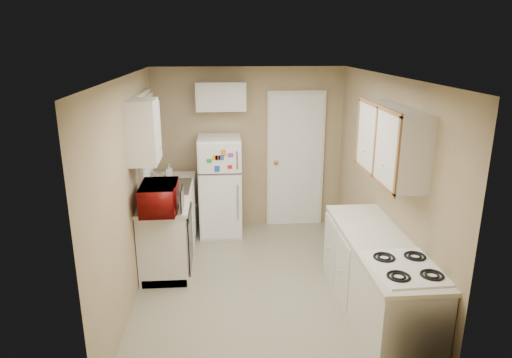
{
  "coord_description": "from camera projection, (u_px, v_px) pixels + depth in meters",
  "views": [
    {
      "loc": [
        -0.4,
        -4.74,
        2.75
      ],
      "look_at": [
        0.0,
        0.5,
        1.15
      ],
      "focal_mm": 32.0,
      "sensor_mm": 36.0,
      "label": 1
    }
  ],
  "objects": [
    {
      "name": "stove",
      "position": [
        402.0,
        317.0,
        4.01
      ],
      "size": [
        0.58,
        0.7,
        0.83
      ],
      "primitive_type": "cube",
      "rotation": [
        0.0,
        0.0,
        0.04
      ],
      "color": "white",
      "rests_on": "floor"
    },
    {
      "name": "microwave",
      "position": [
        160.0,
        199.0,
        5.11
      ],
      "size": [
        0.59,
        0.33,
        0.39
      ],
      "primitive_type": "imported",
      "rotation": [
        0.0,
        0.0,
        1.58
      ],
      "color": "maroon",
      "rests_on": "left_counter"
    },
    {
      "name": "soap_bottle",
      "position": [
        169.0,
        170.0,
        6.41
      ],
      "size": [
        0.09,
        0.09,
        0.19
      ],
      "primitive_type": "imported",
      "rotation": [
        0.0,
        0.0,
        0.05
      ],
      "color": "silver",
      "rests_on": "left_counter"
    },
    {
      "name": "interior_door",
      "position": [
        295.0,
        160.0,
        6.88
      ],
      "size": [
        0.86,
        0.06,
        2.08
      ],
      "primitive_type": "cube",
      "color": "white",
      "rests_on": "floor"
    },
    {
      "name": "wall_back",
      "position": [
        249.0,
        149.0,
        6.82
      ],
      "size": [
        2.8,
        2.8,
        0.0
      ],
      "primitive_type": "plane",
      "color": "tan",
      "rests_on": "floor"
    },
    {
      "name": "wall_right",
      "position": [
        384.0,
        185.0,
        5.11
      ],
      "size": [
        3.8,
        3.8,
        0.0
      ],
      "primitive_type": "plane",
      "color": "tan",
      "rests_on": "floor"
    },
    {
      "name": "right_counter",
      "position": [
        376.0,
        281.0,
        4.54
      ],
      "size": [
        0.6,
        2.0,
        0.9
      ],
      "primitive_type": "cube",
      "color": "silver",
      "rests_on": "floor"
    },
    {
      "name": "left_counter",
      "position": [
        171.0,
        223.0,
        6.0
      ],
      "size": [
        0.6,
        1.8,
        0.9
      ],
      "primitive_type": "cube",
      "color": "silver",
      "rests_on": "floor"
    },
    {
      "name": "cabinet_over_fridge",
      "position": [
        221.0,
        96.0,
        6.41
      ],
      "size": [
        0.7,
        0.3,
        0.4
      ],
      "primitive_type": "cube",
      "color": "silver",
      "rests_on": "wall_back"
    },
    {
      "name": "ceiling",
      "position": [
        260.0,
        76.0,
        4.66
      ],
      "size": [
        3.8,
        3.8,
        0.0
      ],
      "primitive_type": "plane",
      "color": "white",
      "rests_on": "floor"
    },
    {
      "name": "upper_cabinet_right",
      "position": [
        391.0,
        142.0,
        4.44
      ],
      "size": [
        0.3,
        1.2,
        0.7
      ],
      "primitive_type": "cube",
      "color": "silver",
      "rests_on": "wall_right"
    },
    {
      "name": "wall_front",
      "position": [
        282.0,
        271.0,
        3.19
      ],
      "size": [
        2.8,
        2.8,
        0.0
      ],
      "primitive_type": "plane",
      "color": "tan",
      "rests_on": "floor"
    },
    {
      "name": "wall_left",
      "position": [
        130.0,
        191.0,
        4.9
      ],
      "size": [
        3.8,
        3.8,
        0.0
      ],
      "primitive_type": "plane",
      "color": "tan",
      "rests_on": "floor"
    },
    {
      "name": "sink",
      "position": [
        170.0,
        190.0,
        6.03
      ],
      "size": [
        0.54,
        0.74,
        0.16
      ],
      "primitive_type": "cube",
      "color": "gray",
      "rests_on": "left_counter"
    },
    {
      "name": "refrigerator",
      "position": [
        220.0,
        187.0,
        6.59
      ],
      "size": [
        0.6,
        0.58,
        1.46
      ],
      "primitive_type": "cube",
      "rotation": [
        0.0,
        0.0,
        -0.0
      ],
      "color": "white",
      "rests_on": "floor"
    },
    {
      "name": "dishwasher",
      "position": [
        190.0,
        238.0,
        5.44
      ],
      "size": [
        0.03,
        0.58,
        0.72
      ],
      "primitive_type": "cube",
      "color": "black",
      "rests_on": "floor"
    },
    {
      "name": "floor",
      "position": [
        259.0,
        285.0,
        5.35
      ],
      "size": [
        3.8,
        3.8,
        0.0
      ],
      "primitive_type": "plane",
      "color": "#AFA98E",
      "rests_on": "ground"
    },
    {
      "name": "upper_cabinet_left",
      "position": [
        143.0,
        132.0,
        4.95
      ],
      "size": [
        0.3,
        0.45,
        0.7
      ],
      "primitive_type": "cube",
      "color": "silver",
      "rests_on": "wall_left"
    },
    {
      "name": "window_blinds",
      "position": [
        146.0,
        135.0,
        5.79
      ],
      "size": [
        0.1,
        0.98,
        1.08
      ],
      "primitive_type": "cube",
      "color": "silver",
      "rests_on": "wall_left"
    }
  ]
}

